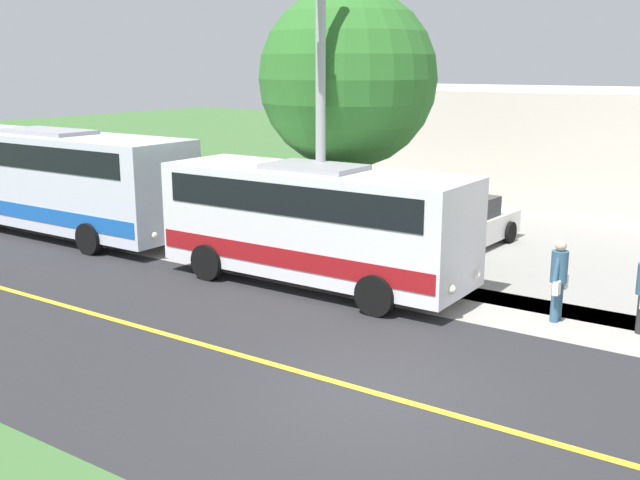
# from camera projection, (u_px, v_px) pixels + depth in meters

# --- Properties ---
(ground_plane) EXTENTS (120.00, 120.00, 0.00)m
(ground_plane) POSITION_uv_depth(u_px,v_px,m) (375.00, 394.00, 11.91)
(ground_plane) COLOR #3D6633
(road_surface) EXTENTS (8.00, 100.00, 0.01)m
(road_surface) POSITION_uv_depth(u_px,v_px,m) (375.00, 393.00, 11.91)
(road_surface) COLOR #28282B
(road_surface) RESTS_ON ground
(sidewalk) EXTENTS (2.40, 100.00, 0.01)m
(sidewalk) POSITION_uv_depth(u_px,v_px,m) (495.00, 308.00, 16.09)
(sidewalk) COLOR #9E9991
(sidewalk) RESTS_ON ground
(road_centre_line) EXTENTS (0.16, 100.00, 0.00)m
(road_centre_line) POSITION_uv_depth(u_px,v_px,m) (375.00, 393.00, 11.91)
(road_centre_line) COLOR gold
(road_centre_line) RESTS_ON ground
(shuttle_bus_front) EXTENTS (2.61, 7.79, 2.91)m
(shuttle_bus_front) POSITION_uv_depth(u_px,v_px,m) (314.00, 219.00, 17.49)
(shuttle_bus_front) COLOR white
(shuttle_bus_front) RESTS_ON ground
(transit_bus_rear) EXTENTS (2.76, 10.54, 3.24)m
(transit_bus_rear) POSITION_uv_depth(u_px,v_px,m) (51.00, 177.00, 23.03)
(transit_bus_rear) COLOR silver
(transit_bus_rear) RESTS_ON ground
(pedestrian_waiting) EXTENTS (0.72, 0.34, 1.71)m
(pedestrian_waiting) POSITION_uv_depth(u_px,v_px,m) (559.00, 278.00, 15.10)
(pedestrian_waiting) COLOR #335972
(pedestrian_waiting) RESTS_ON ground
(street_light_pole) EXTENTS (1.97, 0.24, 8.11)m
(street_light_pole) POSITION_uv_depth(u_px,v_px,m) (318.00, 96.00, 17.25)
(street_light_pole) COLOR #9E9EA3
(street_light_pole) RESTS_ON ground
(parked_car_near) EXTENTS (4.48, 2.18, 1.45)m
(parked_car_near) POSITION_uv_depth(u_px,v_px,m) (461.00, 224.00, 21.31)
(parked_car_near) COLOR white
(parked_car_near) RESTS_ON ground
(tree_curbside) EXTENTS (4.77, 4.77, 7.20)m
(tree_curbside) POSITION_uv_depth(u_px,v_px,m) (348.00, 79.00, 19.61)
(tree_curbside) COLOR #4C3826
(tree_curbside) RESTS_ON ground
(commercial_building) EXTENTS (10.00, 21.67, 4.22)m
(commercial_building) POSITION_uv_depth(u_px,v_px,m) (622.00, 144.00, 29.26)
(commercial_building) COLOR beige
(commercial_building) RESTS_ON ground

